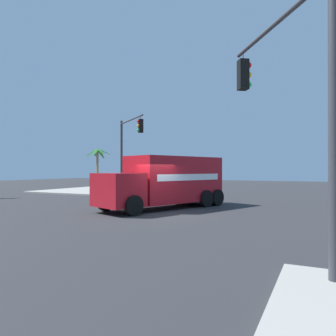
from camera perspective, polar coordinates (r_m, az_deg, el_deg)
name	(u,v)px	position (r m, az deg, el deg)	size (l,w,h in m)	color
ground_plane	(157,213)	(16.51, -1.98, -8.05)	(100.00, 100.00, 0.00)	#2B2B2D
sidewalk_corner_far	(107,190)	(33.73, -10.79, -3.93)	(11.22, 11.22, 0.14)	#9E998E
delivery_truck	(167,181)	(18.57, -0.20, -2.40)	(8.33, 5.23, 2.98)	#AD141E
traffic_light_primary	(127,144)	(25.46, -7.26, 4.21)	(3.14, 3.93, 6.14)	#38383D
traffic_light_secondary	(291,88)	(8.22, 21.14, 13.19)	(3.73, 2.83, 6.08)	#38383D
pickup_silver	(179,188)	(26.07, 2.03, -3.57)	(2.42, 5.27, 1.38)	#B7BABF
vending_machine_red	(134,180)	(34.41, -6.12, -2.20)	(1.17, 1.16, 1.85)	black
vending_machine_blue	(127,181)	(32.84, -7.38, -2.29)	(1.14, 1.17, 1.85)	#0F38B2
palm_tree_far	(97,160)	(35.99, -12.47, 1.36)	(2.61, 2.78, 4.42)	#7A6647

